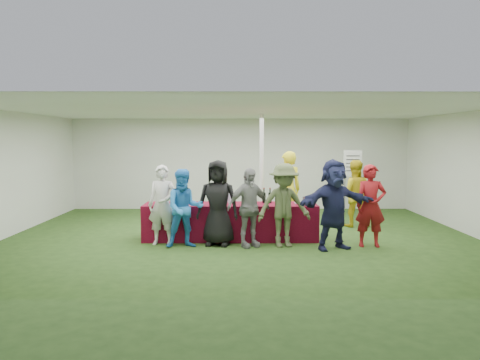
{
  "coord_description": "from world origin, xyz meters",
  "views": [
    {
      "loc": [
        -0.05,
        -9.99,
        2.1
      ],
      "look_at": [
        -0.02,
        -0.31,
        1.25
      ],
      "focal_mm": 35.0,
      "sensor_mm": 36.0,
      "label": 1
    }
  ],
  "objects_px": {
    "customer_0": "(163,205)",
    "customer_3": "(249,208)",
    "wine_list_sign": "(353,168)",
    "customer_1": "(185,208)",
    "customer_4": "(284,205)",
    "customer_5": "(334,204)",
    "staff_pourer": "(288,190)",
    "dump_bucket": "(309,201)",
    "staff_back": "(354,193)",
    "customer_2": "(218,203)",
    "serving_table": "(230,222)",
    "customer_6": "(371,206)"
  },
  "relations": [
    {
      "from": "customer_4",
      "to": "customer_6",
      "type": "relative_size",
      "value": 1.01
    },
    {
      "from": "customer_2",
      "to": "customer_4",
      "type": "xyz_separation_m",
      "value": [
        1.29,
        -0.15,
        -0.03
      ]
    },
    {
      "from": "dump_bucket",
      "to": "wine_list_sign",
      "type": "relative_size",
      "value": 0.15
    },
    {
      "from": "dump_bucket",
      "to": "customer_5",
      "type": "relative_size",
      "value": 0.15
    },
    {
      "from": "customer_0",
      "to": "customer_1",
      "type": "distance_m",
      "value": 0.52
    },
    {
      "from": "dump_bucket",
      "to": "customer_3",
      "type": "xyz_separation_m",
      "value": [
        -1.24,
        -0.47,
        -0.07
      ]
    },
    {
      "from": "dump_bucket",
      "to": "customer_6",
      "type": "relative_size",
      "value": 0.16
    },
    {
      "from": "dump_bucket",
      "to": "staff_back",
      "type": "distance_m",
      "value": 2.12
    },
    {
      "from": "staff_pourer",
      "to": "customer_4",
      "type": "bearing_deg",
      "value": 66.54
    },
    {
      "from": "wine_list_sign",
      "to": "customer_5",
      "type": "xyz_separation_m",
      "value": [
        -1.26,
        -3.78,
        -0.45
      ]
    },
    {
      "from": "staff_pourer",
      "to": "customer_0",
      "type": "bearing_deg",
      "value": 17.4
    },
    {
      "from": "wine_list_sign",
      "to": "customer_3",
      "type": "height_order",
      "value": "wine_list_sign"
    },
    {
      "from": "customer_1",
      "to": "customer_4",
      "type": "distance_m",
      "value": 1.93
    },
    {
      "from": "staff_pourer",
      "to": "customer_0",
      "type": "xyz_separation_m",
      "value": [
        -2.66,
        -1.71,
        -0.11
      ]
    },
    {
      "from": "customer_5",
      "to": "serving_table",
      "type": "bearing_deg",
      "value": 133.98
    },
    {
      "from": "wine_list_sign",
      "to": "customer_5",
      "type": "height_order",
      "value": "wine_list_sign"
    },
    {
      "from": "customer_5",
      "to": "customer_0",
      "type": "bearing_deg",
      "value": 151.25
    },
    {
      "from": "customer_0",
      "to": "customer_4",
      "type": "height_order",
      "value": "customer_4"
    },
    {
      "from": "serving_table",
      "to": "customer_2",
      "type": "bearing_deg",
      "value": -114.22
    },
    {
      "from": "customer_5",
      "to": "customer_1",
      "type": "bearing_deg",
      "value": 154.81
    },
    {
      "from": "customer_2",
      "to": "staff_pourer",
      "type": "bearing_deg",
      "value": 57.8
    },
    {
      "from": "customer_3",
      "to": "customer_4",
      "type": "relative_size",
      "value": 0.95
    },
    {
      "from": "customer_0",
      "to": "customer_2",
      "type": "xyz_separation_m",
      "value": [
        1.1,
        -0.05,
        0.05
      ]
    },
    {
      "from": "wine_list_sign",
      "to": "customer_5",
      "type": "distance_m",
      "value": 4.01
    },
    {
      "from": "wine_list_sign",
      "to": "staff_back",
      "type": "xyz_separation_m",
      "value": [
        -0.31,
        -1.46,
        -0.51
      ]
    },
    {
      "from": "dump_bucket",
      "to": "staff_pourer",
      "type": "relative_size",
      "value": 0.14
    },
    {
      "from": "customer_1",
      "to": "staff_pourer",
      "type": "bearing_deg",
      "value": 28.7
    },
    {
      "from": "wine_list_sign",
      "to": "staff_back",
      "type": "distance_m",
      "value": 1.58
    },
    {
      "from": "staff_back",
      "to": "staff_pourer",
      "type": "bearing_deg",
      "value": 14.91
    },
    {
      "from": "customer_0",
      "to": "customer_1",
      "type": "xyz_separation_m",
      "value": [
        0.46,
        -0.24,
        -0.03
      ]
    },
    {
      "from": "serving_table",
      "to": "customer_4",
      "type": "bearing_deg",
      "value": -33.15
    },
    {
      "from": "wine_list_sign",
      "to": "customer_1",
      "type": "relative_size",
      "value": 1.18
    },
    {
      "from": "wine_list_sign",
      "to": "customer_6",
      "type": "bearing_deg",
      "value": -97.99
    },
    {
      "from": "staff_pourer",
      "to": "customer_5",
      "type": "relative_size",
      "value": 1.05
    },
    {
      "from": "serving_table",
      "to": "customer_1",
      "type": "bearing_deg",
      "value": -140.5
    },
    {
      "from": "customer_0",
      "to": "customer_4",
      "type": "relative_size",
      "value": 0.98
    },
    {
      "from": "wine_list_sign",
      "to": "customer_1",
      "type": "height_order",
      "value": "wine_list_sign"
    },
    {
      "from": "staff_pourer",
      "to": "customer_5",
      "type": "height_order",
      "value": "staff_pourer"
    },
    {
      "from": "staff_pourer",
      "to": "staff_back",
      "type": "relative_size",
      "value": 1.14
    },
    {
      "from": "customer_4",
      "to": "staff_back",
      "type": "bearing_deg",
      "value": 36.11
    },
    {
      "from": "customer_2",
      "to": "customer_3",
      "type": "relative_size",
      "value": 1.09
    },
    {
      "from": "dump_bucket",
      "to": "customer_1",
      "type": "xyz_separation_m",
      "value": [
        -2.48,
        -0.5,
        -0.08
      ]
    },
    {
      "from": "customer_1",
      "to": "customer_6",
      "type": "bearing_deg",
      "value": -11.99
    },
    {
      "from": "customer_5",
      "to": "staff_back",
      "type": "bearing_deg",
      "value": 45.8
    },
    {
      "from": "staff_pourer",
      "to": "customer_1",
      "type": "distance_m",
      "value": 2.94
    },
    {
      "from": "customer_5",
      "to": "wine_list_sign",
      "type": "bearing_deg",
      "value": 49.69
    },
    {
      "from": "serving_table",
      "to": "customer_2",
      "type": "height_order",
      "value": "customer_2"
    },
    {
      "from": "staff_pourer",
      "to": "customer_1",
      "type": "relative_size",
      "value": 1.19
    },
    {
      "from": "wine_list_sign",
      "to": "customer_3",
      "type": "bearing_deg",
      "value": -128.83
    },
    {
      "from": "customer_0",
      "to": "customer_3",
      "type": "relative_size",
      "value": 1.03
    }
  ]
}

